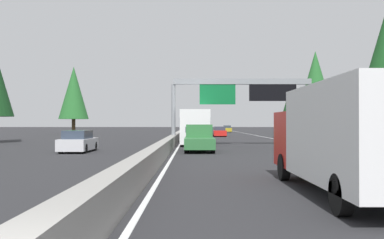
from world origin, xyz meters
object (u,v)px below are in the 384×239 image
Objects in this scene: bus_distant_b at (195,126)px; conifer_left_mid at (74,93)px; sedan_near_right at (227,129)px; conifer_right_mid at (315,84)px; pickup_near_center at (199,138)px; sedan_distant_a at (195,130)px; conifer_right_far at (291,102)px; box_truck_far_right at (347,136)px; conifer_right_distant at (301,105)px; sedan_mid_left at (220,132)px; oncoming_near at (78,142)px; sign_gantry_overhead at (244,92)px.

conifer_left_mid is at bearing 29.41° from bus_distant_b.
sedan_near_right is 0.31× the size of conifer_right_mid.
pickup_near_center is at bearing 173.79° from sedan_near_right.
sedan_distant_a is 0.42× the size of conifer_right_far.
box_truck_far_right is 68.37m from sedan_distant_a.
bus_distant_b is at bearing 179.62° from sedan_distant_a.
bus_distant_b reaches higher than sedan_near_right.
sedan_mid_left is at bearing 143.00° from conifer_right_distant.
conifer_right_mid is at bearing -98.60° from conifer_left_mid.
bus_distant_b is at bearing 7.79° from box_truck_far_right.
sedan_distant_a is at bearing 170.73° from oncoming_near.
conifer_right_mid is 1.34× the size of conifer_right_far.
sign_gantry_overhead reaches higher than box_truck_far_right.
conifer_right_mid reaches higher than sign_gantry_overhead.
conifer_right_mid is at bearing -32.13° from bus_distant_b.
conifer_right_distant is 44.12m from conifer_left_mid.
conifer_right_far is at bearing -21.82° from bus_distant_b.
sedan_near_right is 26.29m from conifer_right_mid.
conifer_right_far is at bearing -97.11° from sedan_near_right.
sign_gantry_overhead is 1.37× the size of conifer_right_distant.
pickup_near_center reaches higher than sedan_mid_left.
conifer_right_mid reaches higher than conifer_right_far.
conifer_right_distant is (48.11, -16.99, 0.91)m from sign_gantry_overhead.
conifer_right_far is at bearing -73.17° from conifer_left_mid.
conifer_right_far reaches higher than box_truck_far_right.
pickup_near_center reaches higher than sedan_distant_a.
pickup_near_center is at bearing 174.01° from sedan_mid_left.
conifer_left_mid is at bearing 81.40° from conifer_right_mid.
conifer_right_distant is at bearing -13.02° from box_truck_far_right.
oncoming_near is at bearing 155.60° from conifer_right_far.
sedan_near_right is at bearing -2.92° from sign_gantry_overhead.
conifer_right_far is (19.50, -0.33, -2.21)m from conifer_right_mid.
bus_distant_b is at bearing 170.64° from sedan_mid_left.
conifer_right_far reaches higher than sedan_mid_left.
conifer_right_distant is (56.51, -21.15, 4.72)m from pickup_near_center.
conifer_left_mid reaches higher than sedan_distant_a.
sedan_mid_left is 29.79m from conifer_right_distant.
conifer_left_mid reaches higher than bus_distant_b.
sedan_near_right is 31.60m from sedan_mid_left.
sedan_near_right is at bearing -7.67° from bus_distant_b.
bus_distant_b is at bearing 1.43° from pickup_near_center.
sedan_near_right is 0.47× the size of conifer_right_distant.
sedan_near_right is 54.53m from bus_distant_b.
conifer_right_far reaches higher than pickup_near_center.
conifer_left_mid is (68.50, 26.14, 5.92)m from box_truck_far_right.
sign_gantry_overhead is 2.88× the size of oncoming_near.
pickup_near_center is at bearing 161.75° from conifer_right_far.
box_truck_far_right is 0.92× the size of conifer_right_distant.
box_truck_far_right is 0.69× the size of conifer_left_mid.
sedan_distant_a is 0.36× the size of conifer_left_mid.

